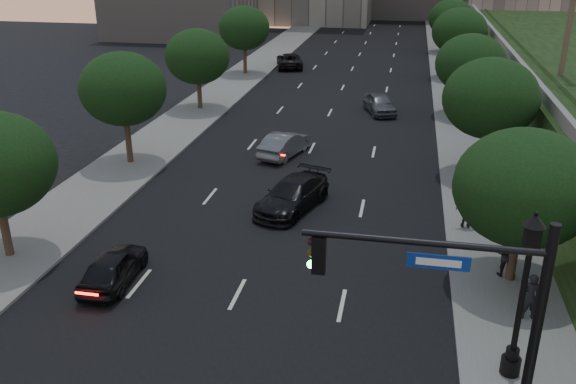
% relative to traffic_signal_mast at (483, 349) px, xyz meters
% --- Properties ---
extents(ground, '(160.00, 160.00, 0.00)m').
position_rel_traffic_signal_mast_xyz_m(ground, '(-7.95, 1.81, -3.67)').
color(ground, black).
rests_on(ground, ground).
extents(road_surface, '(16.00, 140.00, 0.02)m').
position_rel_traffic_signal_mast_xyz_m(road_surface, '(-7.95, 31.81, -3.66)').
color(road_surface, black).
rests_on(road_surface, ground).
extents(sidewalk_right, '(4.50, 140.00, 0.15)m').
position_rel_traffic_signal_mast_xyz_m(sidewalk_right, '(2.30, 31.81, -3.60)').
color(sidewalk_right, slate).
rests_on(sidewalk_right, ground).
extents(sidewalk_left, '(4.50, 140.00, 0.15)m').
position_rel_traffic_signal_mast_xyz_m(sidewalk_left, '(-18.20, 31.81, -3.60)').
color(sidewalk_left, slate).
rests_on(sidewalk_left, ground).
extents(parapet_wall, '(0.35, 90.00, 0.70)m').
position_rel_traffic_signal_mast_xyz_m(parapet_wall, '(5.55, 29.81, 0.68)').
color(parapet_wall, slate).
rests_on(parapet_wall, embankment).
extents(tree_right_a, '(5.20, 5.20, 6.24)m').
position_rel_traffic_signal_mast_xyz_m(tree_right_a, '(2.35, 9.81, 0.35)').
color(tree_right_a, '#38281C').
rests_on(tree_right_a, ground).
extents(tree_right_b, '(5.20, 5.20, 6.74)m').
position_rel_traffic_signal_mast_xyz_m(tree_right_b, '(2.35, 21.81, 0.84)').
color(tree_right_b, '#38281C').
rests_on(tree_right_b, ground).
extents(tree_right_c, '(5.20, 5.20, 6.24)m').
position_rel_traffic_signal_mast_xyz_m(tree_right_c, '(2.35, 34.81, 0.35)').
color(tree_right_c, '#38281C').
rests_on(tree_right_c, ground).
extents(tree_right_d, '(5.20, 5.20, 6.74)m').
position_rel_traffic_signal_mast_xyz_m(tree_right_d, '(2.35, 48.81, 0.84)').
color(tree_right_d, '#38281C').
rests_on(tree_right_d, ground).
extents(tree_right_e, '(5.20, 5.20, 6.24)m').
position_rel_traffic_signal_mast_xyz_m(tree_right_e, '(2.35, 63.81, 0.35)').
color(tree_right_e, '#38281C').
rests_on(tree_right_e, ground).
extents(tree_left_b, '(5.00, 5.00, 6.71)m').
position_rel_traffic_signal_mast_xyz_m(tree_left_b, '(-18.25, 19.81, 0.90)').
color(tree_left_b, '#38281C').
rests_on(tree_left_b, ground).
extents(tree_left_c, '(5.00, 5.00, 6.34)m').
position_rel_traffic_signal_mast_xyz_m(tree_left_c, '(-18.25, 32.81, 0.53)').
color(tree_left_c, '#38281C').
rests_on(tree_left_c, ground).
extents(tree_left_d, '(5.00, 5.00, 6.71)m').
position_rel_traffic_signal_mast_xyz_m(tree_left_d, '(-18.25, 46.81, 0.90)').
color(tree_left_d, '#38281C').
rests_on(tree_left_d, ground).
extents(traffic_signal_mast, '(5.68, 0.56, 7.00)m').
position_rel_traffic_signal_mast_xyz_m(traffic_signal_mast, '(0.00, 0.00, 0.00)').
color(traffic_signal_mast, black).
rests_on(traffic_signal_mast, ground).
extents(street_lamp, '(0.64, 0.64, 5.62)m').
position_rel_traffic_signal_mast_xyz_m(street_lamp, '(1.56, 3.88, -1.04)').
color(street_lamp, black).
rests_on(street_lamp, ground).
extents(sedan_near_left, '(1.83, 4.12, 1.38)m').
position_rel_traffic_signal_mast_xyz_m(sedan_near_left, '(-12.94, 6.76, -2.98)').
color(sedan_near_left, black).
rests_on(sedan_near_left, ground).
extents(sedan_mid_left, '(2.77, 4.80, 1.50)m').
position_rel_traffic_signal_mast_xyz_m(sedan_mid_left, '(-9.40, 23.11, -2.92)').
color(sedan_mid_left, '#585B60').
rests_on(sedan_mid_left, ground).
extents(sedan_far_left, '(3.80, 5.92, 1.52)m').
position_rel_traffic_signal_mast_xyz_m(sedan_far_left, '(-14.58, 51.23, -2.91)').
color(sedan_far_left, black).
rests_on(sedan_far_left, ground).
extents(sedan_near_right, '(3.63, 5.69, 1.53)m').
position_rel_traffic_signal_mast_xyz_m(sedan_near_right, '(-7.40, 15.11, -2.90)').
color(sedan_near_right, black).
rests_on(sedan_near_right, ground).
extents(sedan_far_right, '(3.15, 4.87, 1.54)m').
position_rel_traffic_signal_mast_xyz_m(sedan_far_right, '(-4.17, 34.49, -2.90)').
color(sedan_far_right, '#4D4F55').
rests_on(sedan_far_right, ground).
extents(pedestrian_a, '(0.69, 0.51, 1.75)m').
position_rel_traffic_signal_mast_xyz_m(pedestrian_a, '(2.56, 7.10, -2.65)').
color(pedestrian_a, black).
rests_on(pedestrian_a, sidewalk_right).
extents(pedestrian_b, '(1.05, 0.89, 1.90)m').
position_rel_traffic_signal_mast_xyz_m(pedestrian_b, '(2.14, 10.04, -2.57)').
color(pedestrian_b, black).
rests_on(pedestrian_b, sidewalk_right).
extents(pedestrian_c, '(1.11, 0.52, 1.85)m').
position_rel_traffic_signal_mast_xyz_m(pedestrian_c, '(0.99, 14.31, -2.60)').
color(pedestrian_c, black).
rests_on(pedestrian_c, sidewalk_right).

